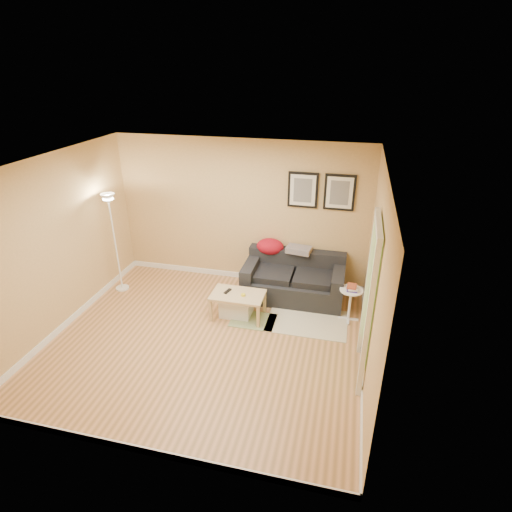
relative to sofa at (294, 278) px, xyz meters
name	(u,v)px	position (x,y,z in m)	size (l,w,h in m)	color
floor	(207,340)	(-1.05, -1.53, -0.38)	(4.50, 4.50, 0.00)	tan
ceiling	(195,165)	(-1.05, -1.53, 2.23)	(4.50, 4.50, 0.00)	white
wall_back	(241,213)	(-1.05, 0.47, 0.92)	(4.50, 4.50, 0.00)	tan
wall_front	(125,356)	(-1.05, -3.53, 0.92)	(4.50, 4.50, 0.00)	tan
wall_left	(56,246)	(-3.30, -1.53, 0.92)	(4.00, 4.00, 0.00)	tan
wall_right	(374,281)	(1.20, -1.53, 0.92)	(4.00, 4.00, 0.00)	tan
baseboard_back	(242,275)	(-1.05, 0.46, -0.33)	(4.50, 0.02, 0.10)	white
baseboard_front	(142,450)	(-1.05, -3.52, -0.33)	(4.50, 0.02, 0.10)	white
baseboard_left	(73,317)	(-3.29, -1.53, -0.33)	(0.02, 4.00, 0.10)	white
baseboard_right	(362,361)	(1.19, -1.53, -0.33)	(0.02, 4.00, 0.10)	white
sofa	(294,278)	(0.00, 0.00, 0.00)	(1.70, 0.90, 0.75)	black
red_throw	(270,246)	(-0.49, 0.33, 0.40)	(0.48, 0.36, 0.28)	#AA0F2A
plaid_throw	(299,250)	(0.03, 0.29, 0.41)	(0.42, 0.26, 0.10)	tan
framed_print_left	(303,190)	(0.03, 0.45, 1.43)	(0.50, 0.04, 0.60)	black
framed_print_right	(340,192)	(0.63, 0.45, 1.43)	(0.50, 0.04, 0.60)	black
area_rug	(307,321)	(0.34, -0.70, -0.37)	(1.25, 0.85, 0.01)	beige
green_runner	(253,320)	(-0.50, -0.87, -0.37)	(0.70, 0.50, 0.01)	#668C4C
coffee_table	(238,305)	(-0.77, -0.81, -0.17)	(0.83, 0.51, 0.42)	tan
remote_control	(228,291)	(-0.94, -0.78, 0.05)	(0.05, 0.16, 0.02)	black
tape_roll	(243,295)	(-0.67, -0.84, 0.06)	(0.07, 0.07, 0.03)	yellow
storage_bin	(236,306)	(-0.81, -0.77, -0.22)	(0.51, 0.37, 0.31)	white
side_table	(350,305)	(0.97, -0.49, -0.10)	(0.36, 0.36, 0.55)	white
book_stack	(352,287)	(0.98, -0.48, 0.21)	(0.16, 0.21, 0.07)	#3E2D89
floor_lamp	(116,246)	(-3.05, -0.45, 0.47)	(0.23, 0.23, 1.79)	white
doorway	(367,306)	(1.15, -1.68, 0.65)	(0.12, 1.01, 2.13)	white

